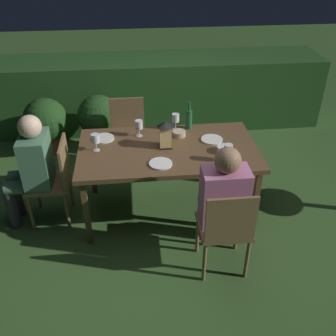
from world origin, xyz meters
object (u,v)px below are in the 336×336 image
object	(u,v)px
dining_table	(168,153)
person_in_green	(31,166)
chair_side_right_a	(128,133)
wine_glass_d	(175,119)
bowl_olives	(224,149)
plate_b	(212,139)
plate_c	(103,138)
wine_glass_a	(95,139)
wine_glass_c	(139,125)
chair_head_near	(55,178)
person_in_pink	(222,198)
potted_plant_by_hedge	(46,122)
chair_side_left_b	(226,227)
plate_a	(161,164)
lantern_centerpiece	(165,133)
bowl_bread	(179,133)
potted_plant_corner	(99,120)
wine_glass_b	(228,150)
green_bottle_on_table	(189,119)

from	to	relation	value
dining_table	person_in_green	distance (m)	1.30
person_in_green	chair_side_right_a	distance (m)	1.27
wine_glass_d	bowl_olives	size ratio (longest dim) A/B	1.22
plate_b	dining_table	bearing A→B (deg)	-165.95
wine_glass_d	plate_c	size ratio (longest dim) A/B	0.80
wine_glass_a	wine_glass_d	distance (m)	0.87
wine_glass_c	chair_head_near	bearing A→B (deg)	-161.88
person_in_pink	potted_plant_by_hedge	distance (m)	2.71
dining_table	chair_side_left_b	bearing A→B (deg)	-66.18
plate_a	plate_c	world-z (taller)	same
chair_side_left_b	person_in_pink	distance (m)	0.25
lantern_centerpiece	chair_head_near	bearing A→B (deg)	-178.44
plate_c	potted_plant_by_hedge	xyz separation A→B (m)	(-0.79, 1.11, -0.33)
person_in_green	lantern_centerpiece	size ratio (longest dim) A/B	4.34
bowl_bread	lantern_centerpiece	bearing A→B (deg)	-127.39
plate_b	potted_plant_by_hedge	bearing A→B (deg)	146.15
wine_glass_c	plate_a	distance (m)	0.59
wine_glass_d	potted_plant_corner	world-z (taller)	wine_glass_d
wine_glass_b	bowl_olives	xyz separation A→B (m)	(0.01, 0.16, -0.09)
dining_table	wine_glass_d	world-z (taller)	wine_glass_d
person_in_green	bowl_olives	size ratio (longest dim) A/B	8.27
chair_side_right_a	plate_a	distance (m)	1.22
lantern_centerpiece	plate_a	size ratio (longest dim) A/B	1.28
chair_head_near	wine_glass_c	distance (m)	0.96
chair_side_right_a	person_in_pink	distance (m)	1.73
wine_glass_a	potted_plant_corner	size ratio (longest dim) A/B	0.22
green_bottle_on_table	plate_b	bearing A→B (deg)	-56.09
chair_head_near	plate_b	world-z (taller)	chair_head_near
potted_plant_corner	green_bottle_on_table	bearing A→B (deg)	-43.88
wine_glass_d	potted_plant_corner	distance (m)	1.36
plate_b	plate_c	distance (m)	1.07
chair_head_near	wine_glass_d	xyz separation A→B (m)	(1.22, 0.39, 0.39)
wine_glass_b	wine_glass_d	world-z (taller)	same
wine_glass_a	wine_glass_c	distance (m)	0.48
person_in_green	plate_b	bearing A→B (deg)	3.66
plate_b	potted_plant_corner	bearing A→B (deg)	133.72
person_in_pink	wine_glass_c	bearing A→B (deg)	124.29
chair_side_right_a	wine_glass_c	xyz separation A→B (m)	(0.12, -0.59, 0.39)
chair_side_right_a	person_in_green	bearing A→B (deg)	-136.43
person_in_pink	potted_plant_corner	xyz separation A→B (m)	(-1.12, 2.02, -0.21)
bowl_bread	plate_c	bearing A→B (deg)	179.23
plate_b	person_in_pink	bearing A→B (deg)	-94.53
lantern_centerpiece	wine_glass_d	distance (m)	0.39
plate_b	chair_head_near	bearing A→B (deg)	-175.87
lantern_centerpiece	bowl_bread	distance (m)	0.29
plate_b	potted_plant_corner	xyz separation A→B (m)	(-1.19, 1.24, -0.33)
chair_head_near	plate_c	size ratio (longest dim) A/B	4.10
chair_head_near	wine_glass_b	bearing A→B (deg)	-10.17
green_bottle_on_table	bowl_olives	xyz separation A→B (m)	(0.26, -0.52, -0.08)
green_bottle_on_table	potted_plant_by_hedge	size ratio (longest dim) A/B	0.39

